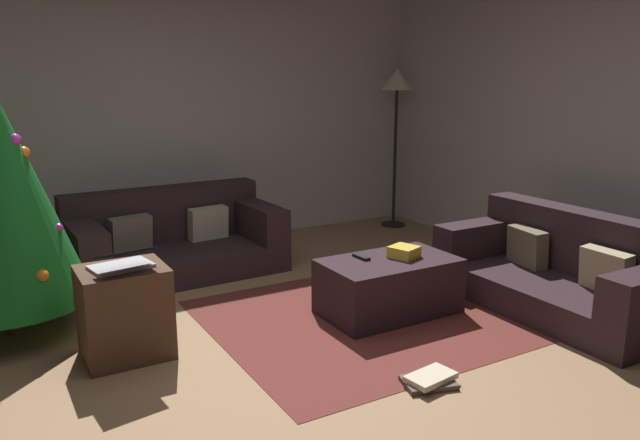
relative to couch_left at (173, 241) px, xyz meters
The scene contains 13 objects.
ground_plane 2.27m from the couch_left, 89.10° to the right, with size 6.40×6.40×0.00m, color #93704C.
rear_partition 1.36m from the couch_left, 87.73° to the left, with size 6.40×0.12×2.60m, color #BCB7B2.
corner_partition 4.02m from the couch_left, 35.31° to the right, with size 0.12×6.40×2.60m, color #B5B0AB.
couch_left is the anchor object (origin of this frame).
couch_right 3.28m from the couch_left, 45.96° to the right, with size 0.86×1.78×0.72m.
ottoman 2.09m from the couch_left, 58.95° to the right, with size 0.99×0.59×0.41m, color #2D1E23.
gift_box 2.17m from the couch_left, 56.10° to the right, with size 0.18×0.19×0.08m, color gold.
tv_remote 1.90m from the couch_left, 61.18° to the right, with size 0.05×0.16×0.02m, color black.
side_table 1.73m from the couch_left, 116.73° to the right, with size 0.52×0.44×0.58m, color #4C3323.
laptop 1.81m from the couch_left, 115.65° to the right, with size 0.41×0.44×0.17m.
book_stack 2.89m from the couch_left, 77.44° to the right, with size 0.34×0.28×0.07m.
corner_lamp 3.08m from the couch_left, ahead, with size 0.36×0.36×1.81m.
area_rug 2.11m from the couch_left, 58.95° to the right, with size 2.60×2.00×0.01m, color maroon.
Camera 1 is at (-1.55, -3.00, 1.72)m, focal length 34.32 mm.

